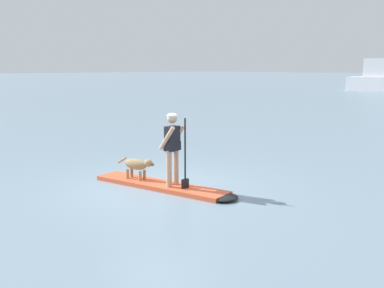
% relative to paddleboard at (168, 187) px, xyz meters
% --- Properties ---
extents(ground_plane, '(400.00, 400.00, 0.00)m').
position_rel_paddleboard_xyz_m(ground_plane, '(-0.23, -0.05, -0.05)').
color(ground_plane, gray).
extents(paddleboard, '(3.77, 1.43, 0.10)m').
position_rel_paddleboard_xyz_m(paddleboard, '(0.00, 0.00, 0.00)').
color(paddleboard, '#E55933').
rests_on(paddleboard, ground_plane).
extents(person_paddler, '(0.65, 0.55, 1.64)m').
position_rel_paddleboard_xyz_m(person_paddler, '(0.14, 0.03, 1.00)').
color(person_paddler, tan).
rests_on(person_paddler, paddleboard).
extents(dog, '(1.12, 0.36, 0.52)m').
position_rel_paddleboard_xyz_m(dog, '(-0.90, -0.19, 0.39)').
color(dog, '#997A51').
rests_on(dog, paddleboard).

